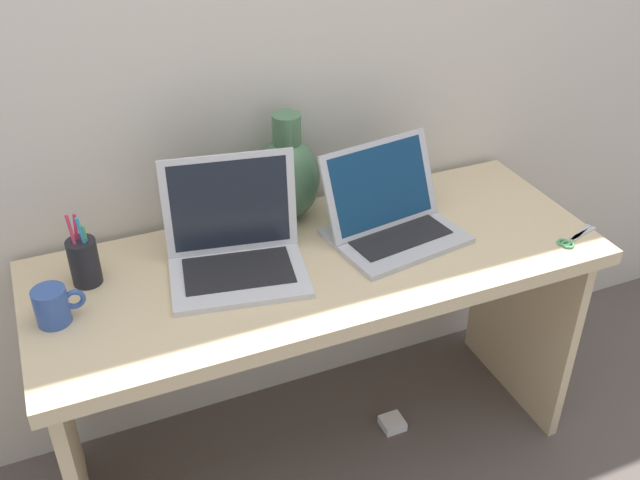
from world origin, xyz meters
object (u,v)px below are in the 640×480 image
Objects in this scene: laptop_right at (389,213)px; pen_cup at (84,261)px; green_vase at (288,175)px; power_brick at (392,423)px; laptop_left at (235,241)px; coffee_mug at (53,306)px; scissors at (572,240)px.

pen_cup is (-0.77, 0.08, 0.00)m from laptop_right.
green_vase reaches higher than power_brick.
green_vase is at bearing 40.09° from laptop_left.
laptop_right is at bearing 2.64° from coffee_mug.
laptop_right is 0.76m from power_brick.
laptop_left is at bearing 7.16° from coffee_mug.
laptop_left is 0.88m from scissors.
laptop_left reaches higher than laptop_right.
green_vase is 1.55× the size of pen_cup.
laptop_left reaches higher than pen_cup.
pen_cup reaches higher than scissors.
scissors is 0.82m from power_brick.
coffee_mug is (-0.64, -0.23, -0.08)m from green_vase.
power_brick is (0.80, -0.13, -0.75)m from pen_cup.
green_vase is 0.57m from pen_cup.
laptop_left is at bearing 164.29° from scissors.
scissors is at bearing -27.44° from laptop_right.
laptop_right is at bearing -42.00° from green_vase.
green_vase is 2.66× the size of coffee_mug.
laptop_right is 1.89× the size of pen_cup.
laptop_left is 0.89m from power_brick.
power_brick is (-0.39, 0.18, -0.70)m from scissors.
coffee_mug is at bearing 179.59° from power_brick.
power_brick is (0.88, -0.01, -0.74)m from coffee_mug.
power_brick is at bearing -7.79° from laptop_left.
laptop_left reaches higher than coffee_mug.
laptop_right is 2.51× the size of scissors.
coffee_mug reaches higher than power_brick.
pen_cup is (0.09, 0.12, 0.02)m from coffee_mug.
power_brick is (0.24, -0.23, -0.82)m from green_vase.
green_vase reaches higher than scissors.
laptop_right is 0.77m from pen_cup.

